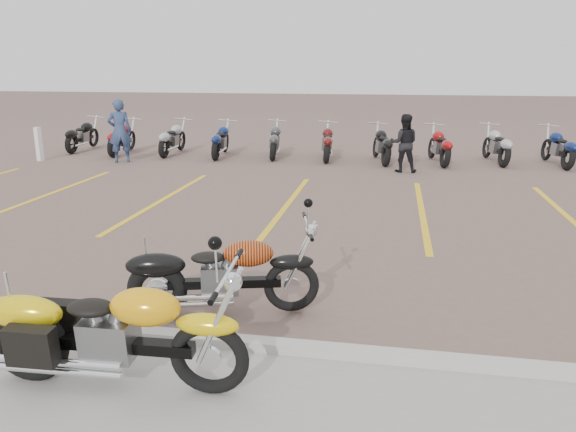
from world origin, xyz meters
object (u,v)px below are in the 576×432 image
Objects in this scene: yellow_cruiser at (110,337)px; person_a at (120,131)px; bollard at (39,144)px; flame_cruiser at (219,278)px; person_b at (404,143)px.

yellow_cruiser is 12.49m from person_a.
bollard reaches higher than yellow_cruiser.
person_a is at bearing 114.18° from yellow_cruiser.
bollard is at bearing 117.73° from flame_cruiser.
person_a is at bearing 107.49° from flame_cruiser.
bollard is at bearing 0.65° from person_b.
person_b is at bearing 74.56° from yellow_cruiser.
bollard is (-8.04, 10.98, 0.01)m from yellow_cruiser.
flame_cruiser is (0.49, 1.61, -0.04)m from yellow_cruiser.
yellow_cruiser is at bearing 76.47° from person_b.
flame_cruiser is 11.32m from person_a.
person_a is at bearing -0.60° from person_b.
flame_cruiser is at bearing 77.07° from person_b.
yellow_cruiser is 2.39× the size of bollard.
yellow_cruiser is at bearing -121.46° from flame_cruiser.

